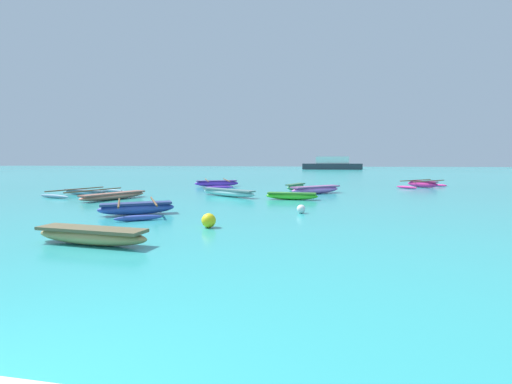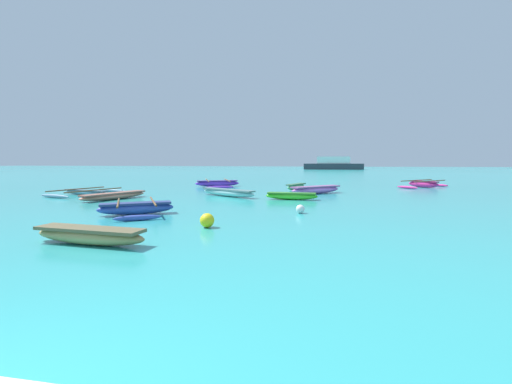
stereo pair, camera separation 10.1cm
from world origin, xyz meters
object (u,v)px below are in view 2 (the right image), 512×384
(moored_boat_3, at_px, (316,189))
(moored_boat_8, at_px, (217,183))
(distant_ferry, at_px, (333,164))
(moored_boat_5, at_px, (296,186))
(moored_boat_9, at_px, (86,192))
(mooring_buoy_0, at_px, (300,209))
(mooring_buoy_2, at_px, (207,220))
(moored_boat_1, at_px, (291,196))
(moored_boat_4, at_px, (89,235))
(moored_boat_6, at_px, (423,184))
(moored_boat_7, at_px, (136,208))
(moored_boat_0, at_px, (114,196))
(moored_boat_2, at_px, (228,192))

(moored_boat_3, relative_size, moored_boat_8, 0.67)
(distant_ferry, bearing_deg, moored_boat_5, -94.71)
(moored_boat_9, relative_size, distant_ferry, 0.33)
(mooring_buoy_0, height_order, mooring_buoy_2, mooring_buoy_2)
(moored_boat_5, relative_size, mooring_buoy_2, 5.35)
(moored_boat_1, relative_size, moored_boat_4, 0.88)
(moored_boat_3, bearing_deg, moored_boat_4, -152.66)
(moored_boat_4, bearing_deg, moored_boat_8, 103.13)
(moored_boat_1, distance_m, moored_boat_6, 13.69)
(moored_boat_5, distance_m, mooring_buoy_0, 10.75)
(moored_boat_5, height_order, mooring_buoy_2, mooring_buoy_2)
(moored_boat_8, height_order, mooring_buoy_0, moored_boat_8)
(moored_boat_1, relative_size, moored_boat_3, 0.84)
(moored_boat_7, xyz_separation_m, moored_boat_9, (-6.90, 6.35, -0.08))
(moored_boat_3, relative_size, moored_boat_9, 0.72)
(moored_boat_0, bearing_deg, moored_boat_4, -128.56)
(moored_boat_2, height_order, moored_boat_4, moored_boat_2)
(moored_boat_5, distance_m, moored_boat_6, 10.23)
(moored_boat_4, xyz_separation_m, distant_ferry, (8.74, 75.10, 0.99))
(moored_boat_5, distance_m, distant_ferry, 58.68)
(moored_boat_5, height_order, moored_boat_6, moored_boat_6)
(moored_boat_1, relative_size, moored_boat_7, 0.79)
(moored_boat_5, relative_size, mooring_buoy_0, 7.06)
(moored_boat_1, bearing_deg, mooring_buoy_2, -101.86)
(moored_boat_2, xyz_separation_m, mooring_buoy_2, (1.78, -8.98, -0.01))
(moored_boat_4, distance_m, moored_boat_9, 13.61)
(moored_boat_4, bearing_deg, moored_boat_6, 62.74)
(moored_boat_3, height_order, moored_boat_7, moored_boat_7)
(moored_boat_2, height_order, moored_boat_8, moored_boat_8)
(moored_boat_9, bearing_deg, moored_boat_1, 14.54)
(moored_boat_7, bearing_deg, moored_boat_6, 16.51)
(moored_boat_0, bearing_deg, mooring_buoy_2, -109.83)
(mooring_buoy_0, distance_m, distant_ferry, 69.31)
(moored_boat_0, relative_size, distant_ferry, 0.28)
(moored_boat_0, height_order, moored_boat_6, moored_boat_6)
(moored_boat_0, bearing_deg, moored_boat_8, 5.95)
(moored_boat_1, relative_size, distant_ferry, 0.20)
(moored_boat_6, bearing_deg, moored_boat_4, -76.31)
(moored_boat_8, bearing_deg, moored_boat_1, -73.41)
(moored_boat_8, bearing_deg, mooring_buoy_2, -96.11)
(moored_boat_2, bearing_deg, moored_boat_5, 86.44)
(moored_boat_0, height_order, moored_boat_8, moored_boat_8)
(moored_boat_7, bearing_deg, moored_boat_2, 45.30)
(moored_boat_6, bearing_deg, moored_boat_9, -109.02)
(moored_boat_1, bearing_deg, moored_boat_4, -109.48)
(moored_boat_5, bearing_deg, moored_boat_8, 95.02)
(moored_boat_5, relative_size, moored_boat_8, 0.49)
(moored_boat_3, relative_size, moored_boat_4, 1.04)
(mooring_buoy_0, relative_size, mooring_buoy_2, 0.76)
(moored_boat_1, xyz_separation_m, moored_boat_8, (-6.54, 8.21, 0.04))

